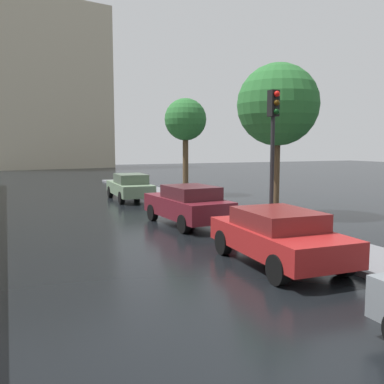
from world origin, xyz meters
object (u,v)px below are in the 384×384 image
(car_red_behind_camera, at_px, (278,235))
(car_green_far_ahead, at_px, (130,187))
(traffic_light, at_px, (273,137))
(street_tree_mid, at_px, (278,105))
(street_tree_near, at_px, (185,121))
(car_maroon_near_kerb, at_px, (188,204))

(car_red_behind_camera, bearing_deg, car_green_far_ahead, 92.98)
(traffic_light, bearing_deg, car_red_behind_camera, -120.81)
(car_green_far_ahead, height_order, street_tree_mid, street_tree_mid)
(car_green_far_ahead, distance_m, car_red_behind_camera, 13.31)
(street_tree_near, bearing_deg, traffic_light, -101.12)
(traffic_light, bearing_deg, street_tree_mid, 53.25)
(traffic_light, bearing_deg, street_tree_near, 78.88)
(traffic_light, height_order, street_tree_near, street_tree_near)
(car_maroon_near_kerb, distance_m, traffic_light, 4.46)
(car_red_behind_camera, height_order, traffic_light, traffic_light)
(car_maroon_near_kerb, distance_m, car_green_far_ahead, 7.71)
(car_red_behind_camera, bearing_deg, street_tree_mid, 58.19)
(car_maroon_near_kerb, distance_m, street_tree_near, 9.91)
(car_green_far_ahead, height_order, street_tree_near, street_tree_near)
(car_green_far_ahead, bearing_deg, traffic_light, -81.72)
(car_maroon_near_kerb, bearing_deg, traffic_light, -75.67)
(car_red_behind_camera, height_order, street_tree_mid, street_tree_mid)
(car_maroon_near_kerb, relative_size, street_tree_near, 0.75)
(car_maroon_near_kerb, height_order, car_green_far_ahead, car_maroon_near_kerb)
(car_green_far_ahead, distance_m, street_tree_near, 5.14)
(street_tree_near, relative_size, street_tree_mid, 0.91)
(traffic_light, distance_m, street_tree_near, 12.41)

